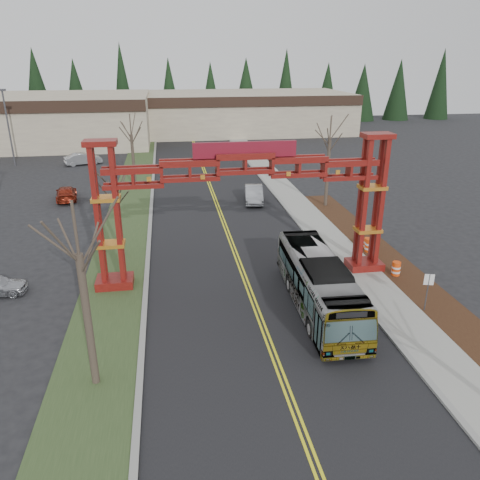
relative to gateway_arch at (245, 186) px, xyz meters
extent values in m
cube|color=black|center=(0.00, 7.00, -5.97)|extent=(12.00, 110.00, 0.02)
cube|color=yellow|center=(-0.12, 7.00, -5.96)|extent=(0.12, 100.00, 0.01)
cube|color=yellow|center=(0.12, 7.00, -5.96)|extent=(0.12, 100.00, 0.01)
cube|color=gray|center=(6.15, 7.00, -5.91)|extent=(0.30, 110.00, 0.15)
cube|color=gray|center=(7.60, 7.00, -5.91)|extent=(2.60, 110.00, 0.14)
cube|color=black|center=(10.20, -8.00, -5.92)|extent=(2.60, 50.00, 0.12)
cube|color=#2F4321|center=(-8.00, 7.00, -5.94)|extent=(4.00, 110.00, 0.08)
cube|color=gray|center=(-6.15, 7.00, -5.91)|extent=(0.30, 110.00, 0.15)
cube|color=#590F0B|center=(-8.00, 0.00, -5.68)|extent=(2.20, 1.60, 0.60)
cube|color=#590F0B|center=(-8.55, -0.35, -1.38)|extent=(0.28, 0.28, 8.00)
cube|color=#590F0B|center=(-7.45, -0.35, -1.38)|extent=(0.28, 0.28, 8.00)
cube|color=#590F0B|center=(-8.55, 0.35, -1.38)|extent=(0.28, 0.28, 8.00)
cube|color=#590F0B|center=(-7.45, 0.35, -1.38)|extent=(0.28, 0.28, 8.00)
cube|color=orange|center=(-8.00, 0.00, -3.18)|extent=(1.60, 1.10, 0.22)
cube|color=orange|center=(-8.00, 0.00, -0.38)|extent=(1.60, 1.10, 0.22)
cube|color=#590F0B|center=(-8.00, 0.00, 2.77)|extent=(1.80, 1.20, 0.30)
cube|color=#590F0B|center=(8.00, 0.00, -5.68)|extent=(2.20, 1.60, 0.60)
cube|color=#590F0B|center=(7.45, -0.35, -1.38)|extent=(0.28, 0.28, 8.00)
cube|color=#590F0B|center=(8.55, -0.35, -1.38)|extent=(0.28, 0.28, 8.00)
cube|color=#590F0B|center=(7.45, 0.35, -1.38)|extent=(0.28, 0.28, 8.00)
cube|color=#590F0B|center=(8.55, 0.35, -1.38)|extent=(0.28, 0.28, 8.00)
cube|color=orange|center=(8.00, 0.00, -3.18)|extent=(1.60, 1.10, 0.22)
cube|color=orange|center=(8.00, 0.00, -0.38)|extent=(1.60, 1.10, 0.22)
cube|color=#590F0B|center=(8.00, 0.00, 2.77)|extent=(1.80, 1.20, 0.30)
cube|color=#590F0B|center=(0.00, 0.00, 1.52)|extent=(16.00, 0.90, 1.00)
cube|color=#590F0B|center=(0.00, 0.00, 0.62)|extent=(16.00, 0.90, 0.60)
cube|color=maroon|center=(0.00, 0.00, 2.17)|extent=(6.00, 0.25, 0.90)
cube|color=#9F8F79|center=(-30.00, 54.00, -2.23)|extent=(46.00, 22.00, 7.50)
cube|color=#9F8F79|center=(10.00, 62.00, -2.48)|extent=(38.00, 20.00, 7.00)
cube|color=black|center=(10.00, 51.90, 0.22)|extent=(38.00, 0.40, 1.60)
cone|color=black|center=(-29.50, 74.00, 0.52)|extent=(5.60, 5.60, 13.00)
cylinder|color=#382D26|center=(-29.50, 74.00, -5.18)|extent=(0.80, 0.80, 1.60)
cone|color=black|center=(-21.00, 74.00, 0.52)|extent=(5.60, 5.60, 13.00)
cylinder|color=#382D26|center=(-21.00, 74.00, -5.18)|extent=(0.80, 0.80, 1.60)
cone|color=black|center=(-12.50, 74.00, 0.52)|extent=(5.60, 5.60, 13.00)
cylinder|color=#382D26|center=(-12.50, 74.00, -5.18)|extent=(0.80, 0.80, 1.60)
cone|color=black|center=(-4.00, 74.00, 0.52)|extent=(5.60, 5.60, 13.00)
cylinder|color=#382D26|center=(-4.00, 74.00, -5.18)|extent=(0.80, 0.80, 1.60)
cone|color=black|center=(4.50, 74.00, 0.52)|extent=(5.60, 5.60, 13.00)
cylinder|color=#382D26|center=(4.50, 74.00, -5.18)|extent=(0.80, 0.80, 1.60)
cone|color=black|center=(13.00, 74.00, 0.52)|extent=(5.60, 5.60, 13.00)
cylinder|color=#382D26|center=(13.00, 74.00, -5.18)|extent=(0.80, 0.80, 1.60)
cone|color=black|center=(21.50, 74.00, 0.52)|extent=(5.60, 5.60, 13.00)
cylinder|color=#382D26|center=(21.50, 74.00, -5.18)|extent=(0.80, 0.80, 1.60)
cone|color=black|center=(30.00, 74.00, 0.52)|extent=(5.60, 5.60, 13.00)
cylinder|color=#382D26|center=(30.00, 74.00, -5.18)|extent=(0.80, 0.80, 1.60)
cone|color=black|center=(38.50, 74.00, 0.52)|extent=(5.60, 5.60, 13.00)
cylinder|color=#382D26|center=(38.50, 74.00, -5.18)|extent=(0.80, 0.80, 1.60)
cone|color=black|center=(47.00, 74.00, 0.52)|extent=(5.60, 5.60, 13.00)
cylinder|color=#382D26|center=(47.00, 74.00, -5.18)|extent=(0.80, 0.80, 1.60)
cone|color=black|center=(55.50, 74.00, 0.52)|extent=(5.60, 5.60, 13.00)
cylinder|color=#382D26|center=(55.50, 74.00, -5.18)|extent=(0.80, 0.80, 1.60)
imported|color=#B2B6BA|center=(3.40, -4.40, -4.49)|extent=(2.91, 10.80, 2.98)
imported|color=#A5A8AD|center=(3.63, 16.33, -5.20)|extent=(2.30, 4.91, 1.56)
imported|color=maroon|center=(-14.37, 19.80, -5.31)|extent=(2.61, 4.85, 1.34)
imported|color=#A3A5AA|center=(-15.22, 36.16, -5.22)|extent=(4.89, 3.04, 1.52)
cylinder|color=#382D26|center=(-8.00, -9.20, -2.95)|extent=(0.32, 0.32, 6.06)
cylinder|color=#382D26|center=(-8.00, -9.20, 1.09)|extent=(0.12, 0.12, 2.23)
cylinder|color=#382D26|center=(-8.00, 4.93, -3.67)|extent=(0.29, 0.29, 4.63)
cylinder|color=#382D26|center=(-8.00, 4.93, -0.44)|extent=(0.11, 0.11, 2.01)
cylinder|color=#382D26|center=(-8.00, 24.06, -3.21)|extent=(0.32, 0.32, 5.55)
cylinder|color=#382D26|center=(-8.00, 24.06, 0.56)|extent=(0.12, 0.12, 2.19)
cylinder|color=#382D26|center=(10.00, 13.83, -2.90)|extent=(0.32, 0.32, 6.17)
cylinder|color=#382D26|center=(10.00, 13.83, 1.17)|extent=(0.12, 0.12, 2.18)
cylinder|color=#3F3F44|center=(-23.82, 36.84, -1.37)|extent=(0.21, 0.21, 9.23)
cube|color=#3F3F44|center=(-23.82, 36.84, 3.35)|extent=(0.82, 0.41, 0.26)
cylinder|color=#3F3F44|center=(9.08, -5.77, -4.84)|extent=(0.06, 0.06, 2.29)
cube|color=white|center=(9.08, -5.77, -4.00)|extent=(0.51, 0.18, 0.62)
cylinder|color=#F5470D|center=(9.55, -1.35, -5.48)|extent=(0.53, 0.53, 1.01)
cylinder|color=white|center=(9.55, -1.35, -5.32)|extent=(0.55, 0.55, 0.12)
cylinder|color=white|center=(9.55, -1.35, -5.63)|extent=(0.55, 0.55, 0.12)
cylinder|color=#F5470D|center=(9.43, 2.55, -5.43)|extent=(0.57, 0.57, 1.10)
cylinder|color=white|center=(9.43, 2.55, -5.27)|extent=(0.59, 0.59, 0.13)
cylinder|color=white|center=(9.43, 2.55, -5.60)|extent=(0.59, 0.59, 0.13)
cylinder|color=#F5470D|center=(9.56, 3.17, -5.53)|extent=(0.47, 0.47, 0.91)
cylinder|color=white|center=(9.56, 3.17, -5.39)|extent=(0.49, 0.49, 0.11)
cylinder|color=white|center=(9.56, 3.17, -5.67)|extent=(0.49, 0.49, 0.11)
camera|label=1|loc=(-4.44, -26.45, 7.13)|focal=35.00mm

